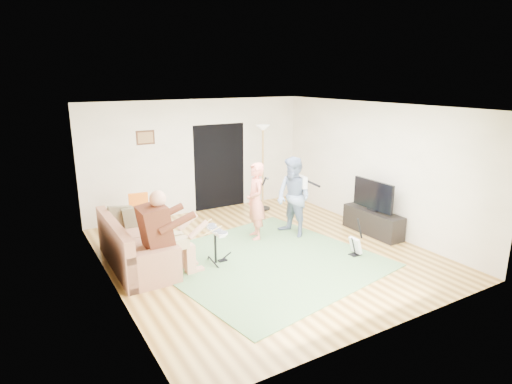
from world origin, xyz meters
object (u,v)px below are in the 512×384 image
at_px(guitar_spare, 356,245).
at_px(sofa, 132,251).
at_px(tv_cabinet, 373,222).
at_px(torchiere_lamp, 263,152).
at_px(television, 373,195).
at_px(singer, 256,201).
at_px(drum_kit, 215,248).
at_px(dining_chair, 141,224).
at_px(guitarist, 294,197).

bearing_deg(guitar_spare, sofa, 155.74).
distance_m(sofa, tv_cabinet, 4.89).
relative_size(torchiere_lamp, television, 2.00).
bearing_deg(singer, drum_kit, -45.41).
xyz_separation_m(drum_kit, torchiere_lamp, (2.40, 2.34, 1.14)).
bearing_deg(singer, guitar_spare, 48.40).
distance_m(singer, television, 2.44).
relative_size(sofa, dining_chair, 2.26).
height_order(singer, guitar_spare, singer).
bearing_deg(tv_cabinet, television, -180.00).
relative_size(drum_kit, guitar_spare, 0.92).
bearing_deg(tv_cabinet, torchiere_lamp, 112.57).
distance_m(singer, torchiere_lamp, 2.10).
xyz_separation_m(sofa, guitarist, (3.29, -0.19, 0.54)).
bearing_deg(singer, torchiere_lamp, 159.38).
bearing_deg(tv_cabinet, sofa, 168.67).
height_order(singer, dining_chair, singer).
height_order(sofa, guitar_spare, sofa).
bearing_deg(guitar_spare, drum_kit, 157.08).
height_order(guitarist, dining_chair, guitarist).
bearing_deg(guitarist, dining_chair, -125.87).
relative_size(guitar_spare, dining_chair, 0.77).
relative_size(drum_kit, guitarist, 0.41).
bearing_deg(torchiere_lamp, dining_chair, -170.70).
bearing_deg(dining_chair, torchiere_lamp, 17.13).
bearing_deg(torchiere_lamp, television, -68.36).
xyz_separation_m(guitar_spare, dining_chair, (-3.17, 2.81, 0.13)).
bearing_deg(dining_chair, guitar_spare, -33.74).
height_order(singer, television, singer).
bearing_deg(sofa, guitar_spare, -24.26).
bearing_deg(dining_chair, television, -18.70).
xyz_separation_m(sofa, guitar_spare, (3.66, -1.65, -0.08)).
relative_size(tv_cabinet, television, 1.34).
bearing_deg(guitar_spare, singer, 123.52).
bearing_deg(guitarist, tv_cabinet, 52.80).
bearing_deg(sofa, guitarist, -3.31).
bearing_deg(television, singer, 155.29).
height_order(singer, tv_cabinet, singer).
height_order(drum_kit, guitar_spare, guitar_spare).
relative_size(guitarist, torchiere_lamp, 0.79).
xyz_separation_m(guitar_spare, torchiere_lamp, (0.03, 3.34, 1.23)).
distance_m(sofa, dining_chair, 1.26).
bearing_deg(television, drum_kit, 174.85).
distance_m(torchiere_lamp, dining_chair, 3.42).
distance_m(guitar_spare, tv_cabinet, 1.33).
distance_m(drum_kit, torchiere_lamp, 3.54).
xyz_separation_m(singer, tv_cabinet, (2.26, -1.02, -0.54)).
distance_m(torchiere_lamp, tv_cabinet, 3.10).
distance_m(sofa, guitarist, 3.34).
height_order(sofa, torchiere_lamp, torchiere_lamp).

